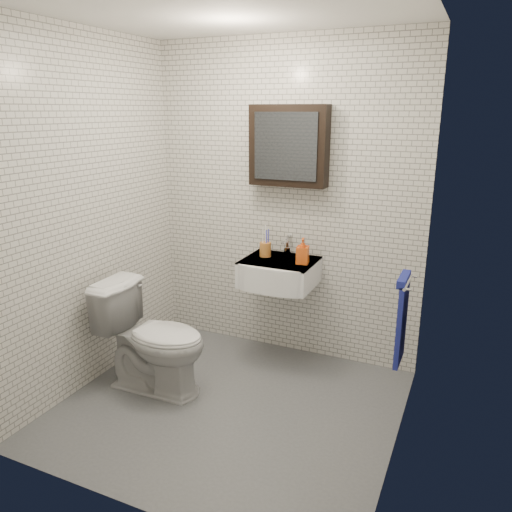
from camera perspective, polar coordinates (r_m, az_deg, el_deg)
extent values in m
cube|color=#505358|center=(3.58, -3.05, -16.78)|extent=(2.20, 2.00, 0.01)
cube|color=silver|center=(3.97, 3.34, 6.05)|extent=(2.20, 0.02, 2.50)
cube|color=silver|center=(2.28, -15.15, -2.42)|extent=(2.20, 0.02, 2.50)
cube|color=silver|center=(3.71, -18.67, 4.47)|extent=(0.02, 2.00, 2.50)
cube|color=silver|center=(2.76, 17.28, 0.68)|extent=(0.02, 2.00, 2.50)
cube|color=white|center=(3.04, -3.84, 26.54)|extent=(2.20, 2.00, 0.02)
cube|color=white|center=(3.87, 2.71, -1.85)|extent=(0.55, 0.45, 0.20)
cylinder|color=silver|center=(3.87, 2.83, -0.52)|extent=(0.31, 0.31, 0.02)
cylinder|color=silver|center=(3.86, 2.83, -0.41)|extent=(0.04, 0.04, 0.01)
cube|color=white|center=(3.85, 2.72, -0.50)|extent=(0.55, 0.45, 0.01)
cylinder|color=silver|center=(3.98, 3.61, 0.61)|extent=(0.06, 0.06, 0.06)
cylinder|color=silver|center=(3.97, 3.63, 1.44)|extent=(0.03, 0.03, 0.08)
cylinder|color=silver|center=(3.91, 3.32, 1.66)|extent=(0.02, 0.12, 0.02)
cube|color=silver|center=(3.98, 3.79, 2.31)|extent=(0.02, 0.09, 0.01)
cube|color=black|center=(3.83, 3.78, 12.45)|extent=(0.60, 0.14, 0.60)
cube|color=#3F444C|center=(3.76, 3.36, 12.38)|extent=(0.49, 0.01, 0.49)
cylinder|color=silver|center=(3.18, 16.96, -2.88)|extent=(0.02, 0.30, 0.02)
cylinder|color=silver|center=(3.30, 17.62, -2.24)|extent=(0.04, 0.02, 0.02)
cylinder|color=silver|center=(3.06, 17.00, -3.67)|extent=(0.04, 0.02, 0.02)
cube|color=#2523A0|center=(3.28, 16.31, -7.31)|extent=(0.03, 0.26, 0.54)
cube|color=#2523A0|center=(3.18, 16.54, -2.57)|extent=(0.05, 0.26, 0.05)
cylinder|color=#B46D2D|center=(3.92, 1.07, 0.76)|extent=(0.11, 0.11, 0.11)
cylinder|color=white|center=(3.90, 0.78, 1.79)|extent=(0.02, 0.03, 0.21)
cylinder|color=#3C3EC1|center=(3.89, 1.21, 1.59)|extent=(0.02, 0.02, 0.19)
cylinder|color=white|center=(3.91, 1.09, 1.94)|extent=(0.03, 0.04, 0.22)
cylinder|color=#3C3EC1|center=(3.90, 1.42, 1.73)|extent=(0.03, 0.05, 0.20)
imported|color=orange|center=(3.74, 5.36, 0.58)|extent=(0.10, 0.10, 0.20)
imported|color=silver|center=(3.67, -11.61, -9.16)|extent=(0.79, 0.46, 0.80)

